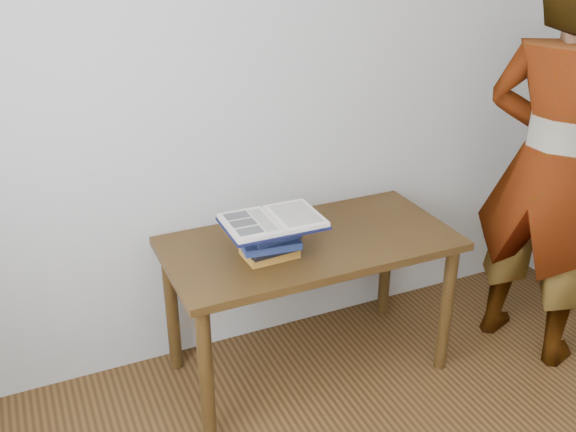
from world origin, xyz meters
name	(u,v)px	position (x,y,z in m)	size (l,w,h in m)	color
room_shell	(559,123)	(-0.08, 0.01, 1.63)	(3.54, 3.54, 2.62)	#B8B6AE
desk	(310,260)	(0.07, 1.38, 0.59)	(1.29, 0.64, 0.69)	#412D10
book_stack	(269,240)	(-0.16, 1.31, 0.77)	(0.26, 0.21, 0.15)	#A36925
open_book	(273,221)	(-0.15, 1.30, 0.86)	(0.40, 0.28, 0.03)	black
reader	(552,168)	(1.15, 1.12, 0.95)	(0.69, 0.45, 1.90)	tan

